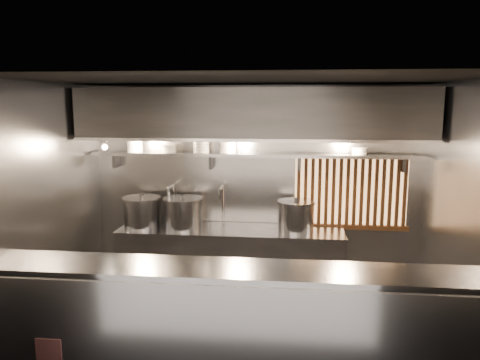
% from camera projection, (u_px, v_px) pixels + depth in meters
% --- Properties ---
extents(floor, '(4.50, 4.50, 0.00)m').
position_uv_depth(floor, '(245.00, 334.00, 5.25)').
color(floor, black).
rests_on(floor, ground).
extents(ceiling, '(4.50, 4.50, 0.00)m').
position_uv_depth(ceiling, '(245.00, 80.00, 4.79)').
color(ceiling, black).
rests_on(ceiling, wall_back).
extents(wall_back, '(4.50, 0.00, 4.50)m').
position_uv_depth(wall_back, '(255.00, 188.00, 6.49)').
color(wall_back, gray).
rests_on(wall_back, floor).
extents(wall_left, '(0.00, 3.00, 3.00)m').
position_uv_depth(wall_left, '(46.00, 208.00, 5.26)').
color(wall_left, gray).
rests_on(wall_left, floor).
extents(wall_right, '(0.00, 3.00, 3.00)m').
position_uv_depth(wall_right, '(463.00, 218.00, 4.79)').
color(wall_right, gray).
rests_on(wall_right, floor).
extents(serving_counter, '(4.50, 0.56, 1.13)m').
position_uv_depth(serving_counter, '(235.00, 328.00, 4.22)').
color(serving_counter, '#96969B').
rests_on(serving_counter, floor).
extents(cooking_bench, '(3.00, 0.70, 0.90)m').
position_uv_depth(cooking_bench, '(231.00, 261.00, 6.32)').
color(cooking_bench, '#96969B').
rests_on(cooking_bench, floor).
extents(bowl_shelf, '(4.40, 0.34, 0.04)m').
position_uv_depth(bowl_shelf, '(254.00, 155.00, 6.24)').
color(bowl_shelf, '#96969B').
rests_on(bowl_shelf, wall_back).
extents(exhaust_hood, '(4.40, 0.81, 0.65)m').
position_uv_depth(exhaust_hood, '(253.00, 114.00, 5.93)').
color(exhaust_hood, '#2D2D30').
rests_on(exhaust_hood, ceiling).
extents(wood_screen, '(1.56, 0.09, 1.04)m').
position_uv_depth(wood_screen, '(351.00, 192.00, 6.31)').
color(wood_screen, '#FCB871').
rests_on(wood_screen, wall_back).
extents(faucet_left, '(0.04, 0.30, 0.50)m').
position_uv_depth(faucet_left, '(172.00, 194.00, 6.50)').
color(faucet_left, silver).
rests_on(faucet_left, wall_back).
extents(faucet_right, '(0.04, 0.30, 0.50)m').
position_uv_depth(faucet_right, '(222.00, 195.00, 6.42)').
color(faucet_right, silver).
rests_on(faucet_right, wall_back).
extents(heat_lamp, '(0.25, 0.35, 0.20)m').
position_uv_depth(heat_lamp, '(103.00, 142.00, 5.94)').
color(heat_lamp, '#96969B').
rests_on(heat_lamp, exhaust_hood).
extents(pendant_bulb, '(0.09, 0.09, 0.19)m').
position_uv_depth(pendant_bulb, '(246.00, 149.00, 6.12)').
color(pendant_bulb, '#2D2D30').
rests_on(pendant_bulb, exhaust_hood).
extents(stock_pot_left, '(0.66, 0.66, 0.45)m').
position_uv_depth(stock_pot_left, '(142.00, 212.00, 6.32)').
color(stock_pot_left, '#96969B').
rests_on(stock_pot_left, cooking_bench).
extents(stock_pot_mid, '(0.60, 0.60, 0.45)m').
position_uv_depth(stock_pot_mid, '(183.00, 213.00, 6.27)').
color(stock_pot_mid, '#96969B').
rests_on(stock_pot_mid, cooking_bench).
extents(stock_pot_right, '(0.56, 0.56, 0.44)m').
position_uv_depth(stock_pot_right, '(296.00, 216.00, 6.13)').
color(stock_pot_right, '#96969B').
rests_on(stock_pot_right, cooking_bench).
extents(red_placard, '(0.24, 0.03, 0.33)m').
position_uv_depth(red_placard, '(49.00, 356.00, 4.17)').
color(red_placard, red).
rests_on(red_placard, serving_counter).
extents(bowl_stack_0, '(0.23, 0.23, 0.17)m').
position_uv_depth(bowl_stack_0, '(135.00, 146.00, 6.39)').
color(bowl_stack_0, white).
rests_on(bowl_stack_0, bowl_shelf).
extents(bowl_stack_1, '(0.22, 0.22, 0.09)m').
position_uv_depth(bowl_stack_1, '(168.00, 149.00, 6.35)').
color(bowl_stack_1, white).
rests_on(bowl_stack_1, bowl_shelf).
extents(bowl_stack_2, '(0.23, 0.23, 0.17)m').
position_uv_depth(bowl_stack_2, '(201.00, 146.00, 6.29)').
color(bowl_stack_2, white).
rests_on(bowl_stack_2, bowl_shelf).
extents(bowl_stack_3, '(0.23, 0.23, 0.17)m').
position_uv_depth(bowl_stack_3, '(228.00, 147.00, 6.26)').
color(bowl_stack_3, white).
rests_on(bowl_stack_3, bowl_shelf).
extents(bowl_stack_4, '(0.21, 0.21, 0.09)m').
position_uv_depth(bowl_stack_4, '(359.00, 151.00, 6.08)').
color(bowl_stack_4, white).
rests_on(bowl_stack_4, bowl_shelf).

